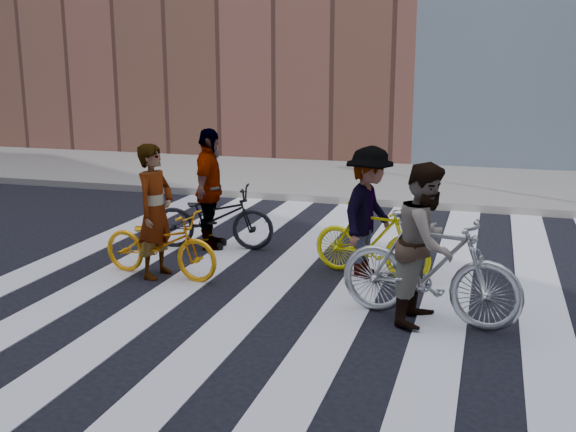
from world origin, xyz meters
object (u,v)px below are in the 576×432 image
at_px(bike_dark_rear, 213,217).
at_px(rider_left, 155,211).
at_px(bike_silver_mid, 429,268).
at_px(bike_yellow_right, 372,240).
at_px(rider_mid, 426,243).
at_px(bike_yellow_left, 160,244).
at_px(rider_right, 369,213).
at_px(rider_rear, 209,189).

bearing_deg(bike_dark_rear, rider_left, 162.74).
relative_size(bike_silver_mid, bike_yellow_right, 1.22).
distance_m(rider_left, rider_mid, 3.63).
relative_size(rider_left, rider_mid, 1.00).
bearing_deg(bike_yellow_left, bike_yellow_right, -66.26).
relative_size(bike_silver_mid, rider_mid, 1.14).
bearing_deg(bike_yellow_right, bike_silver_mid, -134.25).
distance_m(bike_dark_rear, rider_left, 1.56).
height_order(bike_dark_rear, rider_right, rider_right).
relative_size(bike_yellow_right, rider_mid, 0.94).
bearing_deg(rider_rear, bike_yellow_right, -115.24).
height_order(bike_yellow_right, rider_left, rider_left).
bearing_deg(rider_rear, rider_mid, -131.71).
relative_size(bike_yellow_right, rider_rear, 0.90).
xyz_separation_m(rider_left, rider_right, (2.70, 0.81, -0.02)).
distance_m(bike_dark_rear, rider_rear, 0.44).
distance_m(bike_dark_rear, rider_mid, 4.01).
bearing_deg(bike_dark_rear, rider_rear, 79.37).
bearing_deg(rider_mid, rider_rear, 70.38).
xyz_separation_m(rider_mid, rider_right, (-0.88, 1.40, -0.01)).
bearing_deg(rider_mid, rider_left, 92.19).
bearing_deg(bike_silver_mid, bike_yellow_right, 43.67).
xyz_separation_m(bike_dark_rear, rider_right, (2.52, -0.68, 0.39)).
xyz_separation_m(bike_yellow_left, bike_dark_rear, (0.12, 1.50, 0.04)).
bearing_deg(rider_mid, bike_dark_rear, 70.01).
bearing_deg(rider_rear, bike_yellow_left, 166.53).
bearing_deg(rider_left, rider_rear, 2.20).
relative_size(bike_yellow_right, rider_left, 0.93).
height_order(bike_yellow_left, bike_yellow_right, bike_yellow_right).
height_order(bike_dark_rear, rider_left, rider_left).
height_order(bike_silver_mid, bike_yellow_right, bike_silver_mid).
bearing_deg(rider_mid, bike_yellow_right, 42.18).
height_order(bike_dark_rear, rider_rear, rider_rear).
bearing_deg(bike_yellow_left, rider_mid, -92.46).
height_order(bike_silver_mid, bike_dark_rear, bike_silver_mid).
relative_size(bike_yellow_left, rider_mid, 0.97).
xyz_separation_m(bike_silver_mid, rider_left, (-3.63, 0.58, 0.28)).
distance_m(bike_yellow_right, bike_dark_rear, 2.66).
xyz_separation_m(bike_yellow_right, bike_dark_rear, (-2.57, 0.68, -0.01)).
relative_size(rider_right, rider_rear, 0.95).
xyz_separation_m(bike_yellow_left, bike_yellow_right, (2.70, 0.81, 0.05)).
relative_size(bike_yellow_left, bike_dark_rear, 0.92).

